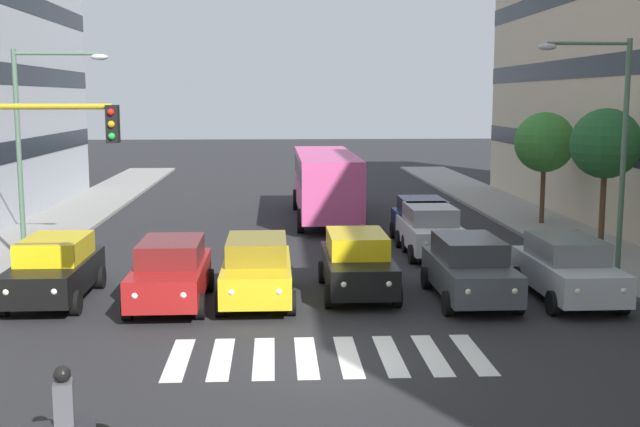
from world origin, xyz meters
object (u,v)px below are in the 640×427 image
at_px(motorcycle_with_rider, 60,426).
at_px(street_lamp_right, 34,132).
at_px(car_1, 469,268).
at_px(car_5, 55,269).
at_px(bus_behind_traffic, 325,178).
at_px(street_lamp_left, 610,133).
at_px(car_2, 357,263).
at_px(street_tree_2, 545,142).
at_px(car_4, 171,272).
at_px(car_row2_1, 430,230).
at_px(street_tree_1, 606,144).
at_px(car_3, 257,269).
at_px(car_row2_0, 423,221).
at_px(car_0, 567,268).

relative_size(motorcycle_with_rider, street_lamp_right, 0.25).
relative_size(car_1, car_5, 1.00).
height_order(bus_behind_traffic, street_lamp_left, street_lamp_left).
height_order(bus_behind_traffic, street_lamp_right, street_lamp_right).
bearing_deg(car_2, bus_behind_traffic, -90.00).
xyz_separation_m(motorcycle_with_rider, street_tree_2, (-14.66, -21.73, 2.95)).
distance_m(car_4, street_tree_2, 18.96).
height_order(car_1, car_row2_1, same).
relative_size(street_lamp_left, street_tree_1, 1.41).
bearing_deg(street_lamp_right, motorcycle_with_rider, 106.96).
xyz_separation_m(car_3, bus_behind_traffic, (-2.80, -14.65, 0.97)).
distance_m(car_4, car_row2_1, 10.40).
bearing_deg(car_1, car_row2_0, -92.03).
height_order(car_5, car_row2_1, same).
bearing_deg(car_4, motorcycle_with_rider, 87.31).
bearing_deg(car_4, car_row2_0, -135.13).
xyz_separation_m(street_lamp_left, street_lamp_right, (17.59, -2.96, -0.07)).
xyz_separation_m(car_5, car_row2_1, (-11.42, -5.82, 0.00)).
distance_m(car_0, bus_behind_traffic, 16.08).
bearing_deg(street_tree_2, car_4, 40.77).
height_order(car_5, motorcycle_with_rider, car_5).
bearing_deg(car_5, street_tree_2, -146.04).
xyz_separation_m(car_row2_1, street_lamp_left, (-4.46, 4.20, 3.56)).
relative_size(car_2, street_tree_1, 0.89).
xyz_separation_m(car_3, car_5, (5.46, -0.33, 0.00)).
relative_size(car_4, street_lamp_right, 0.65).
distance_m(car_row2_0, street_tree_1, 6.99).
height_order(car_0, car_5, same).
xyz_separation_m(car_0, motorcycle_with_rider, (11.15, 9.30, -0.24)).
distance_m(car_row2_1, street_tree_1, 6.68).
bearing_deg(car_4, car_1, 179.64).
bearing_deg(car_5, car_1, 177.00).
distance_m(car_5, car_row2_0, 13.88).
distance_m(car_row2_1, street_lamp_right, 13.64).
bearing_deg(motorcycle_with_rider, car_2, -118.06).
distance_m(car_2, motorcycle_with_rider, 11.74).
height_order(car_0, car_3, same).
bearing_deg(street_tree_1, car_0, 60.35).
xyz_separation_m(car_3, car_4, (2.28, 0.21, 0.00)).
distance_m(car_3, street_tree_1, 13.55).
height_order(car_3, car_row2_0, same).
xyz_separation_m(car_row2_1, street_tree_1, (-5.95, 0.42, 3.01)).
distance_m(car_2, car_3, 2.88).
bearing_deg(motorcycle_with_rider, car_4, -92.69).
xyz_separation_m(street_tree_1, street_tree_2, (-0.03, -6.31, -0.30)).
bearing_deg(bus_behind_traffic, car_2, 90.00).
relative_size(car_1, car_3, 1.00).
relative_size(car_3, car_5, 1.00).
xyz_separation_m(car_0, car_2, (5.63, -1.06, 0.00)).
xyz_separation_m(bus_behind_traffic, motorcycle_with_rider, (5.52, 24.34, -1.21)).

